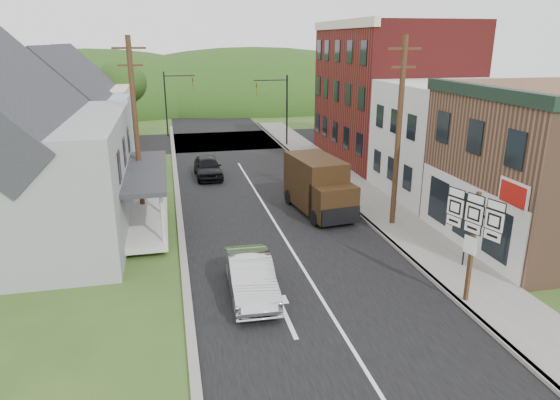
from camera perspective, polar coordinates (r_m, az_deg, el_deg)
ground at (r=20.51m, az=2.41°, el=-7.50°), size 120.00×120.00×0.00m
road at (r=29.64m, az=-2.58°, el=0.61°), size 9.00×90.00×0.02m
cross_road at (r=45.99m, az=-6.36°, el=6.74°), size 60.00×9.00×0.02m
sidewalk_right at (r=29.36m, az=9.53°, el=0.36°), size 2.80×55.00×0.15m
curb_right at (r=28.89m, az=7.04°, el=0.18°), size 0.20×55.00×0.15m
curb_left at (r=27.31m, az=-11.48°, el=-1.13°), size 0.30×55.00×0.12m
storefront_tan at (r=24.70m, az=28.81°, el=3.28°), size 8.00×8.00×7.00m
storefront_white at (r=30.61m, az=19.67°, el=6.41°), size 8.00×7.00×6.50m
storefront_red at (r=38.64m, az=12.45°, el=11.83°), size 8.00×12.00×10.00m
house_gray at (r=25.33m, az=-28.85°, el=5.31°), size 10.20×12.24×8.35m
house_blue at (r=35.78m, az=-22.60°, el=8.33°), size 7.14×8.16×7.28m
house_cream at (r=44.67m, az=-21.42°, el=10.11°), size 7.14×8.16×7.28m
utility_pole_right at (r=24.17m, az=13.40°, el=7.56°), size 1.60×0.26×9.00m
utility_pole_left at (r=26.26m, az=-16.17°, el=8.13°), size 1.60×0.26×9.00m
traffic_signal_right at (r=42.69m, az=-0.13°, el=11.10°), size 2.87×0.20×6.00m
traffic_signal_left at (r=48.65m, az=-12.14°, el=11.54°), size 2.87×0.20×6.00m
tree_left_d at (r=50.20m, az=-17.75°, el=12.58°), size 4.80×4.80×6.94m
forested_ridge at (r=73.57m, az=-8.91°, el=10.78°), size 90.00×30.00×16.00m
silver_sedan at (r=17.98m, az=-3.35°, el=-8.78°), size 1.66×4.44×1.45m
dark_sedan at (r=33.53m, az=-8.25°, el=3.74°), size 1.77×4.20×1.42m
delivery_van at (r=26.20m, az=4.44°, el=1.60°), size 2.70×5.41×2.90m
route_sign_cluster at (r=17.78m, az=21.18°, el=-3.42°), size 0.73×2.17×3.92m
warning_sign at (r=20.81m, az=20.58°, el=-2.31°), size 0.18×0.80×2.91m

